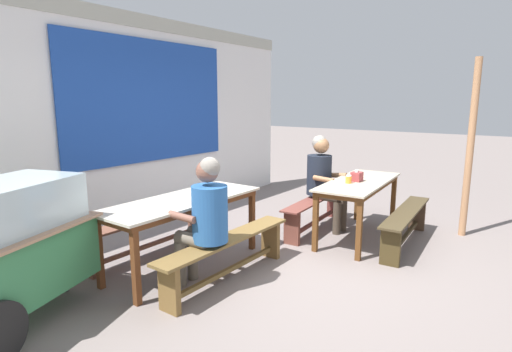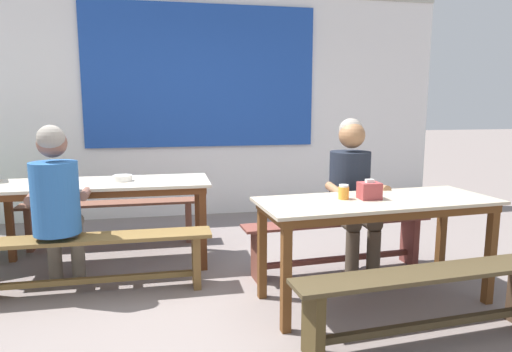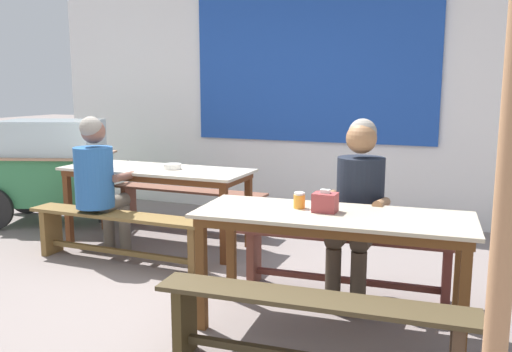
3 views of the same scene
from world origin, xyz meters
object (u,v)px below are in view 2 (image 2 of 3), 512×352
Objects in this scene: dining_table_far at (102,190)px; person_left_back_turned at (57,199)px; bench_near_front at (427,294)px; person_right_near_table at (352,186)px; bench_far_back at (112,216)px; condiment_jar at (344,192)px; soup_bowl at (122,178)px; bench_far_front at (94,254)px; tissue_box at (369,191)px; bench_near_back at (337,239)px; dining_table_near at (377,210)px.

dining_table_far is 1.44× the size of person_left_back_turned.
person_right_near_table is (0.00, 1.18, 0.46)m from bench_near_front.
bench_near_front is 1.33× the size of person_left_back_turned.
person_left_back_turned is (-0.25, -1.18, 0.45)m from bench_far_back.
condiment_jar is 2.00m from soup_bowl.
bench_far_front is at bearing -105.85° from soup_bowl.
condiment_jar is at bearing -43.30° from bench_far_back.
bench_far_front is 1.03× the size of bench_near_front.
soup_bowl is at bearing 147.82° from tissue_box.
bench_near_back is at bearing 71.21° from condiment_jar.
bench_near_back is 16.06× the size of condiment_jar.
bench_near_back is at bearing -29.92° from bench_far_back.
bench_near_front is 1.27m from person_right_near_table.
dining_table_near is 10.44× the size of soup_bowl.
dining_table_far is at bearing 164.20° from person_right_near_table.
condiment_jar reaches higher than dining_table_far.
soup_bowl is at bearing 74.15° from bench_far_front.
bench_near_back is 1.28× the size of person_right_near_table.
person_right_near_table reaches higher than condiment_jar.
person_left_back_turned is at bearing -101.85° from bench_far_back.
condiment_jar is at bearing -15.04° from bench_far_front.
bench_near_back is 2.32m from person_left_back_turned.
dining_table_far reaches higher than bench_far_back.
person_left_back_turned reaches higher than bench_far_front.
bench_far_front is at bearing -177.99° from bench_near_back.
soup_bowl is (0.18, 0.63, 0.49)m from bench_far_front.
dining_table_near is 1.02× the size of bench_near_front.
soup_bowl is (0.18, -0.61, 0.50)m from bench_far_back.
person_left_back_turned is (-2.32, 0.60, 0.06)m from dining_table_near.
condiment_jar reaches higher than bench_near_front.
condiment_jar is (-0.29, -0.51, 0.06)m from person_right_near_table.
tissue_box is at bearing -90.70° from bench_near_back.
bench_far_front is at bearing -179.49° from person_right_near_table.
dining_table_far is 17.78× the size of condiment_jar.
bench_far_back is (-0.00, 0.62, -0.39)m from dining_table_far.
person_right_near_table is (0.05, 0.56, 0.07)m from dining_table_near.
bench_far_front is 2.02m from bench_near_back.
bench_far_back is at bearing 90.16° from bench_far_front.
bench_far_back is 2.34m from bench_near_back.
dining_table_near is 0.57m from person_right_near_table.
soup_bowl reaches higher than bench_far_back.
soup_bowl is (0.18, 0.01, 0.10)m from dining_table_far.
person_right_near_table is 8.91× the size of tissue_box.
condiment_jar reaches higher than bench_far_back.
person_left_back_turned is (-2.27, -0.02, 0.46)m from bench_near_back.
bench_near_front is at bearing -42.80° from soup_bowl.
dining_table_far is 0.62m from person_left_back_turned.
person_right_near_table is (2.12, -0.60, 0.07)m from dining_table_far.
person_right_near_table is 12.59× the size of condiment_jar.
bench_near_front is 2.70m from person_left_back_turned.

